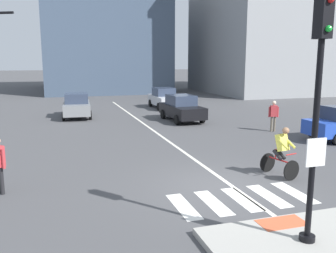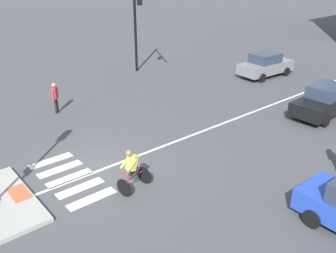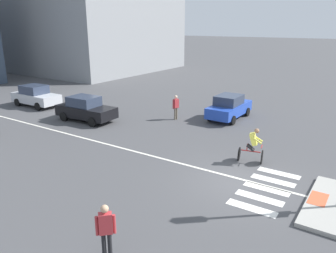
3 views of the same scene
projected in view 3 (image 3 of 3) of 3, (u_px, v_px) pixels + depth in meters
The scene contains 15 objects.
ground_plane at pixel (240, 182), 13.56m from camera, with size 300.00×300.00×0.00m, color #474749.
tactile_pad_front at pixel (318, 199), 11.95m from camera, with size 1.10×0.60×0.01m, color #DB5B38.
crosswalk_stripe_a at pixel (251, 208), 11.62m from camera, with size 0.44×1.80×0.01m, color silver.
crosswalk_stripe_b at pixel (259, 198), 12.30m from camera, with size 0.44×1.80×0.01m, color silver.
crosswalk_stripe_c at pixel (267, 189), 12.98m from camera, with size 0.44×1.80×0.01m, color silver.
crosswalk_stripe_d at pixel (273, 180), 13.66m from camera, with size 0.44×1.80×0.01m, color silver.
crosswalk_stripe_e at pixel (279, 173), 14.34m from camera, with size 0.44×1.80×0.01m, color silver.
lane_centre_line at pixel (78, 136), 19.01m from camera, with size 0.14×28.00×0.01m, color silver.
building_corner_right at pixel (98, 0), 44.33m from camera, with size 19.97×16.37×18.43m.
car_black_eastbound_far at pixel (86, 109), 21.89m from camera, with size 2.00×4.18×1.64m.
car_silver_eastbound_distant at pixel (36, 96), 25.82m from camera, with size 1.87×4.11×1.64m.
car_blue_cross_right at pixel (229, 107), 22.40m from camera, with size 4.11×1.87×1.64m.
cyclist at pixel (253, 145), 15.21m from camera, with size 0.87×1.20×1.68m.
pedestrian_at_curb_left at pixel (106, 228), 8.85m from camera, with size 0.41×0.42×1.67m.
pedestrian_waiting_far_side at pixel (176, 105), 22.10m from camera, with size 0.53×0.31×1.67m.
Camera 3 is at (-11.87, -4.27, 6.22)m, focal length 35.22 mm.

